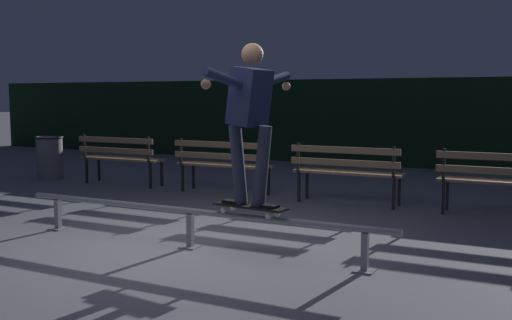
{
  "coord_description": "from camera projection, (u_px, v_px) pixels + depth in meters",
  "views": [
    {
      "loc": [
        3.39,
        -4.89,
        1.56
      ],
      "look_at": [
        0.35,
        0.98,
        0.85
      ],
      "focal_mm": 42.02,
      "sensor_mm": 36.0,
      "label": 1
    }
  ],
  "objects": [
    {
      "name": "park_bench_right_center",
      "position": [
        347.0,
        168.0,
        8.55
      ],
      "size": [
        1.6,
        0.43,
        0.88
      ],
      "color": "black",
      "rests_on": "ground"
    },
    {
      "name": "park_bench_rightmost",
      "position": [
        502.0,
        177.0,
        7.61
      ],
      "size": [
        1.6,
        0.43,
        0.88
      ],
      "color": "black",
      "rests_on": "ground"
    },
    {
      "name": "hedge_backdrop",
      "position": [
        399.0,
        122.0,
        13.64
      ],
      "size": [
        24.0,
        1.2,
        1.94
      ],
      "primitive_type": "cube",
      "color": "black",
      "rests_on": "ground"
    },
    {
      "name": "skateboard",
      "position": [
        250.0,
        207.0,
        5.82
      ],
      "size": [
        0.8,
        0.29,
        0.09
      ],
      "color": "black",
      "rests_on": "grind_rail"
    },
    {
      "name": "ground_plane",
      "position": [
        181.0,
        251.0,
        6.03
      ],
      "size": [
        90.0,
        90.0,
        0.0
      ],
      "primitive_type": "plane",
      "color": "slate"
    },
    {
      "name": "park_bench_left_center",
      "position": [
        222.0,
        161.0,
        9.5
      ],
      "size": [
        1.6,
        0.43,
        0.88
      ],
      "color": "black",
      "rests_on": "ground"
    },
    {
      "name": "grind_rail",
      "position": [
        190.0,
        217.0,
        6.15
      ],
      "size": [
        4.37,
        0.18,
        0.41
      ],
      "color": "gray",
      "rests_on": "ground"
    },
    {
      "name": "park_bench_leftmost",
      "position": [
        120.0,
        155.0,
        10.45
      ],
      "size": [
        1.6,
        0.43,
        0.88
      ],
      "color": "black",
      "rests_on": "ground"
    },
    {
      "name": "skateboarder",
      "position": [
        250.0,
        110.0,
        5.71
      ],
      "size": [
        0.63,
        1.4,
        1.56
      ],
      "color": "black",
      "rests_on": "skateboard"
    },
    {
      "name": "trash_can",
      "position": [
        50.0,
        157.0,
        11.31
      ],
      "size": [
        0.52,
        0.52,
        0.8
      ],
      "color": "slate",
      "rests_on": "ground"
    }
  ]
}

